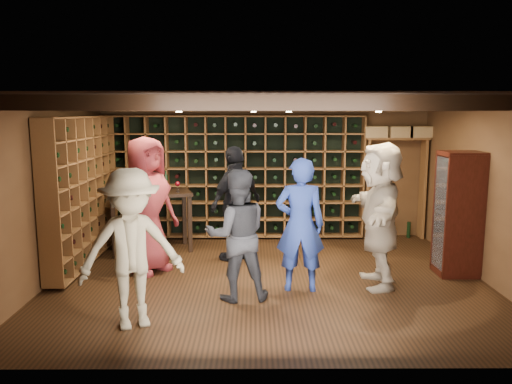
{
  "coord_description": "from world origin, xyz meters",
  "views": [
    {
      "loc": [
        -0.2,
        -6.75,
        2.33
      ],
      "look_at": [
        -0.17,
        0.2,
        1.21
      ],
      "focal_mm": 35.0,
      "sensor_mm": 36.0,
      "label": 1
    }
  ],
  "objects_px": {
    "guest_red_floral": "(147,205)",
    "guest_woman_black": "(236,204)",
    "man_blue_shirt": "(300,225)",
    "tasting_table": "(150,200)",
    "guest_beige": "(380,215)",
    "guest_khaki": "(131,249)",
    "display_cabinet": "(458,216)",
    "man_grey_suit": "(237,235)"
  },
  "relations": [
    {
      "from": "guest_woman_black",
      "to": "guest_khaki",
      "type": "height_order",
      "value": "guest_woman_black"
    },
    {
      "from": "man_blue_shirt",
      "to": "display_cabinet",
      "type": "bearing_deg",
      "value": -162.81
    },
    {
      "from": "guest_khaki",
      "to": "tasting_table",
      "type": "xyz_separation_m",
      "value": [
        -0.42,
        3.01,
        0.0
      ]
    },
    {
      "from": "guest_woman_black",
      "to": "guest_khaki",
      "type": "relative_size",
      "value": 1.04
    },
    {
      "from": "guest_beige",
      "to": "guest_red_floral",
      "type": "bearing_deg",
      "value": -96.83
    },
    {
      "from": "tasting_table",
      "to": "guest_red_floral",
      "type": "bearing_deg",
      "value": -97.75
    },
    {
      "from": "man_blue_shirt",
      "to": "man_grey_suit",
      "type": "xyz_separation_m",
      "value": [
        -0.81,
        -0.31,
        -0.06
      ]
    },
    {
      "from": "guest_red_floral",
      "to": "guest_woman_black",
      "type": "distance_m",
      "value": 1.4
    },
    {
      "from": "display_cabinet",
      "to": "guest_khaki",
      "type": "height_order",
      "value": "display_cabinet"
    },
    {
      "from": "man_blue_shirt",
      "to": "guest_beige",
      "type": "relative_size",
      "value": 0.9
    },
    {
      "from": "man_blue_shirt",
      "to": "guest_woman_black",
      "type": "xyz_separation_m",
      "value": [
        -0.88,
        1.38,
        0.03
      ]
    },
    {
      "from": "man_blue_shirt",
      "to": "man_grey_suit",
      "type": "bearing_deg",
      "value": 23.05
    },
    {
      "from": "man_grey_suit",
      "to": "guest_khaki",
      "type": "bearing_deg",
      "value": 27.38
    },
    {
      "from": "guest_khaki",
      "to": "guest_beige",
      "type": "height_order",
      "value": "guest_beige"
    },
    {
      "from": "guest_red_floral",
      "to": "guest_woman_black",
      "type": "xyz_separation_m",
      "value": [
        1.27,
        0.59,
        -0.09
      ]
    },
    {
      "from": "guest_red_floral",
      "to": "tasting_table",
      "type": "bearing_deg",
      "value": 47.65
    },
    {
      "from": "guest_khaki",
      "to": "tasting_table",
      "type": "relative_size",
      "value": 1.19
    },
    {
      "from": "guest_woman_black",
      "to": "guest_beige",
      "type": "relative_size",
      "value": 0.93
    },
    {
      "from": "man_grey_suit",
      "to": "guest_beige",
      "type": "height_order",
      "value": "guest_beige"
    },
    {
      "from": "display_cabinet",
      "to": "guest_beige",
      "type": "bearing_deg",
      "value": -160.2
    },
    {
      "from": "guest_woman_black",
      "to": "tasting_table",
      "type": "height_order",
      "value": "guest_woman_black"
    },
    {
      "from": "man_blue_shirt",
      "to": "guest_red_floral",
      "type": "relative_size",
      "value": 0.89
    },
    {
      "from": "tasting_table",
      "to": "guest_khaki",
      "type": "bearing_deg",
      "value": -99.41
    },
    {
      "from": "man_blue_shirt",
      "to": "guest_red_floral",
      "type": "distance_m",
      "value": 2.3
    },
    {
      "from": "man_blue_shirt",
      "to": "tasting_table",
      "type": "distance_m",
      "value": 3.0
    },
    {
      "from": "guest_woman_black",
      "to": "tasting_table",
      "type": "bearing_deg",
      "value": -68.49
    },
    {
      "from": "guest_woman_black",
      "to": "tasting_table",
      "type": "xyz_separation_m",
      "value": [
        -1.46,
        0.5,
        -0.03
      ]
    },
    {
      "from": "guest_khaki",
      "to": "guest_beige",
      "type": "distance_m",
      "value": 3.28
    },
    {
      "from": "man_blue_shirt",
      "to": "guest_khaki",
      "type": "relative_size",
      "value": 1.01
    },
    {
      "from": "man_grey_suit",
      "to": "guest_woman_black",
      "type": "height_order",
      "value": "guest_woman_black"
    },
    {
      "from": "guest_woman_black",
      "to": "guest_red_floral",
      "type": "bearing_deg",
      "value": -24.72
    },
    {
      "from": "guest_khaki",
      "to": "guest_beige",
      "type": "relative_size",
      "value": 0.9
    },
    {
      "from": "tasting_table",
      "to": "guest_beige",
      "type": "bearing_deg",
      "value": -43.65
    },
    {
      "from": "man_grey_suit",
      "to": "tasting_table",
      "type": "bearing_deg",
      "value": -63.94
    },
    {
      "from": "display_cabinet",
      "to": "man_blue_shirt",
      "type": "xyz_separation_m",
      "value": [
        -2.31,
        -0.63,
        0.02
      ]
    },
    {
      "from": "man_grey_suit",
      "to": "guest_khaki",
      "type": "distance_m",
      "value": 1.37
    },
    {
      "from": "guest_woman_black",
      "to": "guest_beige",
      "type": "bearing_deg",
      "value": 99.33
    },
    {
      "from": "guest_red_floral",
      "to": "man_blue_shirt",
      "type": "bearing_deg",
      "value": -72.2
    },
    {
      "from": "guest_beige",
      "to": "tasting_table",
      "type": "bearing_deg",
      "value": -112.61
    },
    {
      "from": "tasting_table",
      "to": "display_cabinet",
      "type": "bearing_deg",
      "value": -32.35
    },
    {
      "from": "display_cabinet",
      "to": "man_grey_suit",
      "type": "height_order",
      "value": "display_cabinet"
    },
    {
      "from": "guest_woman_black",
      "to": "guest_khaki",
      "type": "distance_m",
      "value": 2.71
    }
  ]
}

